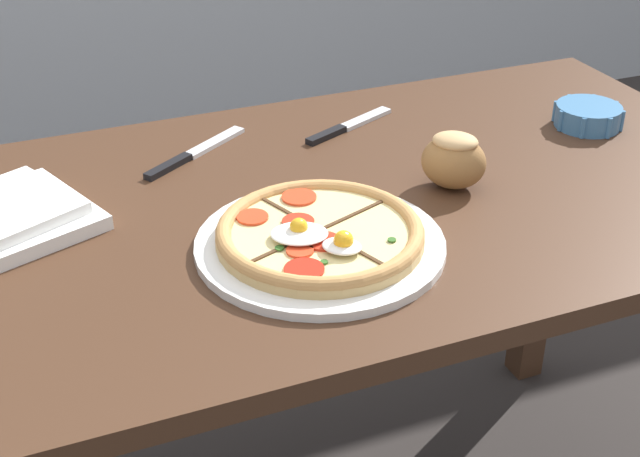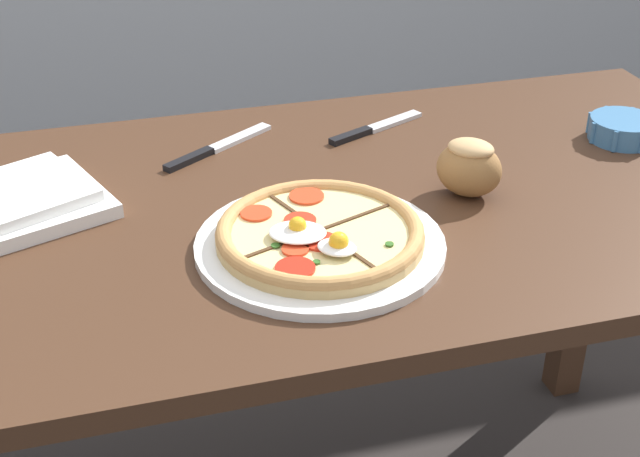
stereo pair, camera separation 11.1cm
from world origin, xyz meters
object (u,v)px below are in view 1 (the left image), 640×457
(dining_table, at_px, (246,275))
(ramekin_bowl, at_px, (588,115))
(knife_main, at_px, (195,153))
(pizza, at_px, (320,237))
(bread_piece_near, at_px, (454,159))
(knife_spare, at_px, (348,126))

(dining_table, relative_size, ramekin_bowl, 13.95)
(ramekin_bowl, distance_m, knife_main, 0.64)
(pizza, height_order, bread_piece_near, bread_piece_near)
(pizza, xyz_separation_m, bread_piece_near, (0.24, 0.09, 0.03))
(pizza, distance_m, knife_main, 0.34)
(pizza, relative_size, knife_spare, 1.75)
(dining_table, bearing_deg, knife_main, 93.15)
(knife_spare, bearing_deg, bread_piece_near, -101.99)
(pizza, distance_m, knife_spare, 0.38)
(dining_table, distance_m, ramekin_bowl, 0.63)
(knife_main, bearing_deg, bread_piece_near, -71.46)
(ramekin_bowl, bearing_deg, bread_piece_near, -161.28)
(ramekin_bowl, relative_size, bread_piece_near, 0.99)
(pizza, xyz_separation_m, knife_main, (-0.07, 0.33, -0.01))
(ramekin_bowl, xyz_separation_m, bread_piece_near, (-0.31, -0.11, 0.02))
(dining_table, relative_size, pizza, 5.02)
(dining_table, distance_m, bread_piece_near, 0.34)
(dining_table, relative_size, bread_piece_near, 13.86)
(ramekin_bowl, distance_m, knife_spare, 0.39)
(knife_main, relative_size, knife_spare, 1.04)
(dining_table, xyz_separation_m, knife_spare, (0.25, 0.21, 0.10))
(pizza, bearing_deg, dining_table, 116.45)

